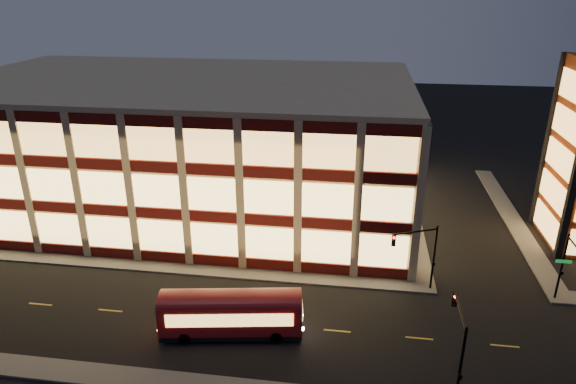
# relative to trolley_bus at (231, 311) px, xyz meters

# --- Properties ---
(ground) EXTENTS (200.00, 200.00, 0.00)m
(ground) POSITION_rel_trolley_bus_xyz_m (-8.27, 7.34, -1.93)
(ground) COLOR black
(ground) RESTS_ON ground
(sidewalk_office_south) EXTENTS (54.00, 2.00, 0.15)m
(sidewalk_office_south) POSITION_rel_trolley_bus_xyz_m (-11.27, 8.34, -1.86)
(sidewalk_office_south) COLOR #514F4C
(sidewalk_office_south) RESTS_ON ground
(sidewalk_office_east) EXTENTS (2.00, 30.00, 0.15)m
(sidewalk_office_east) POSITION_rel_trolley_bus_xyz_m (14.73, 24.34, -1.86)
(sidewalk_office_east) COLOR #514F4C
(sidewalk_office_east) RESTS_ON ground
(sidewalk_tower_west) EXTENTS (2.00, 30.00, 0.15)m
(sidewalk_tower_west) POSITION_rel_trolley_bus_xyz_m (25.73, 24.34, -1.86)
(sidewalk_tower_west) COLOR #514F4C
(sidewalk_tower_west) RESTS_ON ground
(sidewalk_near) EXTENTS (100.00, 2.00, 0.15)m
(sidewalk_near) POSITION_rel_trolley_bus_xyz_m (-8.27, -5.66, -1.86)
(sidewalk_near) COLOR #514F4C
(sidewalk_near) RESTS_ON ground
(office_building) EXTENTS (50.45, 30.45, 14.50)m
(office_building) POSITION_rel_trolley_bus_xyz_m (-11.18, 24.25, 5.32)
(office_building) COLOR tan
(office_building) RESTS_ON ground
(traffic_signal_far) EXTENTS (3.79, 1.87, 6.00)m
(traffic_signal_far) POSITION_rel_trolley_bus_xyz_m (13.94, 7.57, 2.18)
(traffic_signal_far) COLOR black
(traffic_signal_far) RESTS_ON ground
(traffic_signal_right) EXTENTS (1.20, 4.37, 6.00)m
(traffic_signal_right) POSITION_rel_trolley_bus_xyz_m (25.23, 6.71, 2.17)
(traffic_signal_right) COLOR black
(traffic_signal_right) RESTS_ON ground
(traffic_signal_near) EXTENTS (0.32, 4.45, 6.00)m
(traffic_signal_near) POSITION_rel_trolley_bus_xyz_m (15.23, -3.69, 2.19)
(traffic_signal_near) COLOR black
(traffic_signal_near) RESTS_ON ground
(trolley_bus) EXTENTS (10.58, 4.20, 3.49)m
(trolley_bus) POSITION_rel_trolley_bus_xyz_m (0.00, 0.00, 0.00)
(trolley_bus) COLOR maroon
(trolley_bus) RESTS_ON ground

